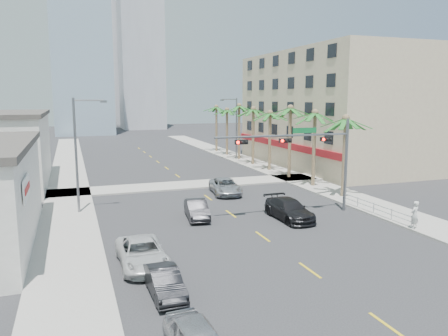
{
  "coord_description": "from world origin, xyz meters",
  "views": [
    {
      "loc": [
        -11.5,
        -21.07,
        8.95
      ],
      "look_at": [
        -0.2,
        11.04,
        3.5
      ],
      "focal_mm": 35.0,
      "sensor_mm": 36.0,
      "label": 1
    }
  ],
  "objects_px": {
    "car_parked_far": "(142,253)",
    "pedestrian": "(415,215)",
    "car_parked_mid": "(165,282)",
    "traffic_signal_mast": "(311,150)",
    "car_lane_right": "(289,209)",
    "car_lane_left": "(197,209)",
    "car_lane_center": "(225,186)"
  },
  "relations": [
    {
      "from": "pedestrian",
      "to": "traffic_signal_mast",
      "type": "bearing_deg",
      "value": -76.07
    },
    {
      "from": "pedestrian",
      "to": "car_lane_left",
      "type": "bearing_deg",
      "value": -53.17
    },
    {
      "from": "car_parked_mid",
      "to": "car_lane_right",
      "type": "height_order",
      "value": "car_lane_right"
    },
    {
      "from": "car_parked_far",
      "to": "car_lane_right",
      "type": "relative_size",
      "value": 1.0
    },
    {
      "from": "car_lane_left",
      "to": "pedestrian",
      "type": "relative_size",
      "value": 2.21
    },
    {
      "from": "car_lane_center",
      "to": "car_parked_mid",
      "type": "bearing_deg",
      "value": -109.38
    },
    {
      "from": "car_parked_far",
      "to": "pedestrian",
      "type": "distance_m",
      "value": 18.53
    },
    {
      "from": "car_parked_far",
      "to": "car_lane_right",
      "type": "xyz_separation_m",
      "value": [
        11.81,
        5.62,
        0.04
      ]
    },
    {
      "from": "car_lane_left",
      "to": "car_parked_mid",
      "type": "bearing_deg",
      "value": -105.02
    },
    {
      "from": "car_parked_mid",
      "to": "car_lane_left",
      "type": "bearing_deg",
      "value": 66.47
    },
    {
      "from": "traffic_signal_mast",
      "to": "pedestrian",
      "type": "xyz_separation_m",
      "value": [
        4.52,
        -6.19,
        -3.95
      ]
    },
    {
      "from": "traffic_signal_mast",
      "to": "car_parked_mid",
      "type": "height_order",
      "value": "traffic_signal_mast"
    },
    {
      "from": "car_parked_mid",
      "to": "car_lane_right",
      "type": "distance_m",
      "value": 14.84
    },
    {
      "from": "car_parked_mid",
      "to": "pedestrian",
      "type": "distance_m",
      "value": 18.57
    },
    {
      "from": "car_parked_far",
      "to": "pedestrian",
      "type": "xyz_separation_m",
      "value": [
        18.52,
        0.23,
        0.39
      ]
    },
    {
      "from": "car_lane_center",
      "to": "car_lane_right",
      "type": "distance_m",
      "value": 9.9
    },
    {
      "from": "traffic_signal_mast",
      "to": "car_lane_left",
      "type": "height_order",
      "value": "traffic_signal_mast"
    },
    {
      "from": "car_parked_far",
      "to": "car_lane_left",
      "type": "relative_size",
      "value": 1.23
    },
    {
      "from": "car_parked_far",
      "to": "traffic_signal_mast",
      "type": "bearing_deg",
      "value": 24.43
    },
    {
      "from": "car_parked_far",
      "to": "pedestrian",
      "type": "bearing_deg",
      "value": 0.53
    },
    {
      "from": "car_lane_center",
      "to": "pedestrian",
      "type": "distance_m",
      "value": 17.29
    },
    {
      "from": "traffic_signal_mast",
      "to": "pedestrian",
      "type": "distance_m",
      "value": 8.62
    },
    {
      "from": "car_parked_mid",
      "to": "car_lane_right",
      "type": "xyz_separation_m",
      "value": [
        11.39,
        9.52,
        0.13
      ]
    },
    {
      "from": "car_parked_mid",
      "to": "car_lane_left",
      "type": "xyz_separation_m",
      "value": [
        4.94,
        12.03,
        0.07
      ]
    },
    {
      "from": "car_lane_center",
      "to": "car_lane_right",
      "type": "bearing_deg",
      "value": -73.23
    },
    {
      "from": "car_parked_mid",
      "to": "car_lane_center",
      "type": "xyz_separation_m",
      "value": [
        9.8,
        19.29,
        0.1
      ]
    },
    {
      "from": "car_parked_mid",
      "to": "traffic_signal_mast",
      "type": "bearing_deg",
      "value": 36.02
    },
    {
      "from": "car_parked_far",
      "to": "car_lane_left",
      "type": "xyz_separation_m",
      "value": [
        5.37,
        8.13,
        -0.03
      ]
    },
    {
      "from": "car_parked_mid",
      "to": "pedestrian",
      "type": "xyz_separation_m",
      "value": [
        18.1,
        4.13,
        0.48
      ]
    },
    {
      "from": "car_lane_center",
      "to": "pedestrian",
      "type": "relative_size",
      "value": 2.75
    },
    {
      "from": "traffic_signal_mast",
      "to": "car_parked_far",
      "type": "xyz_separation_m",
      "value": [
        -14.01,
        -6.42,
        -4.34
      ]
    },
    {
      "from": "car_lane_left",
      "to": "car_lane_right",
      "type": "relative_size",
      "value": 0.81
    }
  ]
}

